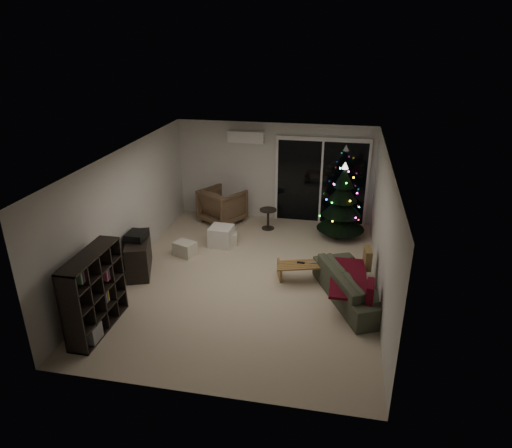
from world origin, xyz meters
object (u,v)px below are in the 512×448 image
Objects in this scene: armchair at (223,205)px; christmas_tree at (342,200)px; coffee_table at (308,272)px; media_cabinet at (139,255)px; sofa at (353,285)px; bookshelf at (85,292)px.

christmas_tree is at bearing -154.96° from armchair.
media_cabinet is at bearing 167.35° from coffee_table.
coffee_table is at bearing -104.05° from christmas_tree.
media_cabinet is at bearing 61.95° from sofa.
armchair is at bearing 21.90° from sofa.
bookshelf is 4.65m from sofa.
coffee_table is at bearing 8.74° from bookshelf.
media_cabinet reaches higher than coffee_table.
coffee_table is (-0.86, 0.52, -0.11)m from sofa.
sofa is 1.01m from coffee_table.
christmas_tree is at bearing 12.13° from media_cabinet.
bookshelf reaches higher than coffee_table.
sofa is (3.29, -3.13, -0.14)m from armchair.
bookshelf is 2.01m from media_cabinet.
coffee_table is at bearing 164.46° from armchair.
christmas_tree reaches higher than sofa.
christmas_tree is (3.00, -0.34, 0.47)m from armchair.
media_cabinet is 3.04m from armchair.
bookshelf reaches higher than sofa.
bookshelf reaches higher than armchair.
coffee_table is 2.45m from christmas_tree.
sofa is (4.30, 1.71, -0.39)m from bookshelf.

